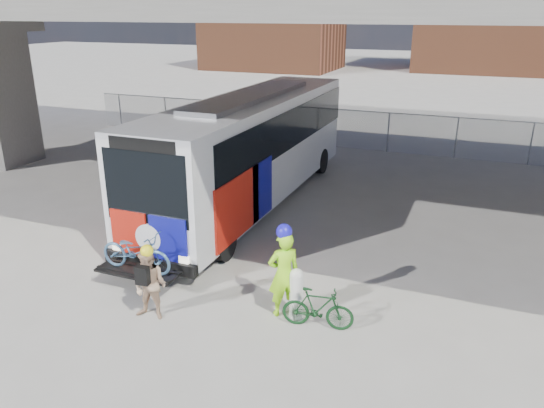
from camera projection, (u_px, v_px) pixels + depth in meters
The scene contains 8 objects.
ground at pixel (269, 249), 14.65m from camera, with size 160.00×160.00×0.00m, color #9E9991.
bus at pixel (252, 142), 17.54m from camera, with size 2.67×12.90×3.69m.
chainlink_fence at pixel (367, 120), 24.60m from camera, with size 30.00×0.06×30.00m.
brick_buildings at pixel (459, 19), 54.32m from camera, with size 54.00×22.00×12.00m.
bollard at pixel (296, 291), 11.20m from camera, with size 0.30×0.30×1.14m.
cyclist_hivis at pixel (284, 272), 11.17m from camera, with size 0.83×0.80×2.10m.
cyclist_tan at pixel (150, 284), 11.09m from camera, with size 0.81×0.67×1.71m.
bike_parked at pixel (318, 308), 10.86m from camera, with size 0.42×1.49×0.90m, color #123819.
Camera 1 is at (5.09, -12.33, 6.19)m, focal length 35.00 mm.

